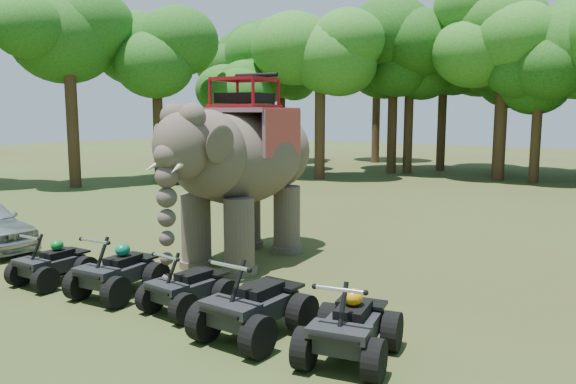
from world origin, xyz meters
name	(u,v)px	position (x,y,z in m)	size (l,w,h in m)	color
ground	(258,287)	(0.00, 0.00, 0.00)	(110.00, 110.00, 0.00)	#47381E
elephant	(243,168)	(-1.64, 1.74, 2.31)	(2.42, 5.51, 4.63)	#4F413A
atv_0	(52,257)	(-3.94, -2.10, 0.58)	(1.13, 1.55, 1.15)	black
atv_1	(118,265)	(-2.10, -1.91, 0.64)	(1.26, 1.73, 1.28)	black
atv_2	(188,280)	(-0.31, -1.82, 0.58)	(1.15, 1.58, 1.17)	black
atv_3	(254,296)	(1.45, -2.17, 0.69)	(1.36, 1.87, 1.38)	black
atv_4	(350,318)	(3.17, -2.12, 0.65)	(1.27, 1.74, 1.29)	black
tree_0	(501,94)	(0.00, 23.34, 4.66)	(6.53, 6.53, 9.33)	#195114
tree_21	(71,96)	(-16.90, 8.41, 4.46)	(6.24, 6.24, 8.91)	#195114
tree_22	(158,108)	(-15.25, 12.53, 3.89)	(5.45, 5.45, 7.78)	#195114
tree_23	(238,119)	(-13.47, 17.20, 3.28)	(4.59, 4.59, 6.55)	#195114
tree_24	(320,95)	(-8.37, 17.94, 4.60)	(6.45, 6.45, 9.21)	#195114
tree_25	(409,104)	(-5.30, 23.50, 4.17)	(5.84, 5.84, 8.34)	#195114
tree_26	(271,105)	(-13.56, 20.85, 4.13)	(5.78, 5.78, 8.26)	#195114
tree_28	(282,107)	(-16.33, 26.48, 4.05)	(5.67, 5.67, 8.11)	#195114
tree_29	(502,92)	(-0.99, 28.47, 4.96)	(6.95, 6.95, 9.92)	#195114
tree_31	(442,108)	(-4.02, 26.04, 3.97)	(5.56, 5.56, 7.94)	#195114
tree_32	(537,115)	(2.07, 22.31, 3.55)	(4.98, 4.98, 7.11)	#195114
tree_35	(376,100)	(-9.88, 29.29, 4.59)	(6.42, 6.42, 9.17)	#195114
tree_36	(503,82)	(0.24, 22.58, 5.27)	(7.38, 7.38, 10.55)	#195114
tree_37	(502,99)	(-0.44, 25.83, 4.49)	(6.28, 6.28, 8.98)	#195114
tree_39	(238,102)	(-17.76, 22.93, 4.40)	(6.15, 6.15, 8.79)	#195114
tree_40	(393,97)	(-6.16, 23.05, 4.59)	(6.43, 6.43, 9.18)	#195114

